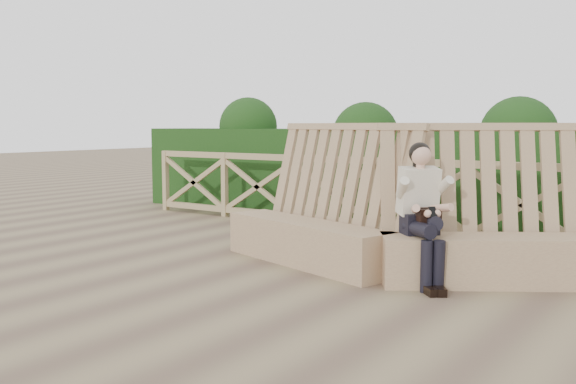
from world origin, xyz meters
The scene contains 5 objects.
ground centered at (0.00, 0.00, 0.00)m, with size 60.00×60.00×0.00m, color brown.
bench centered at (0.71, 1.36, 0.41)m, with size 4.38×1.92×1.62m.
woman centered at (1.11, 1.03, 0.77)m, with size 0.75×0.78×1.40m.
guardrail centered at (0.00, 3.50, 0.55)m, with size 10.10×0.09×1.10m.
hedge centered at (0.00, 4.70, 0.75)m, with size 12.00×1.20×1.50m, color black.
Camera 1 is at (3.62, -4.85, 1.57)m, focal length 40.00 mm.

